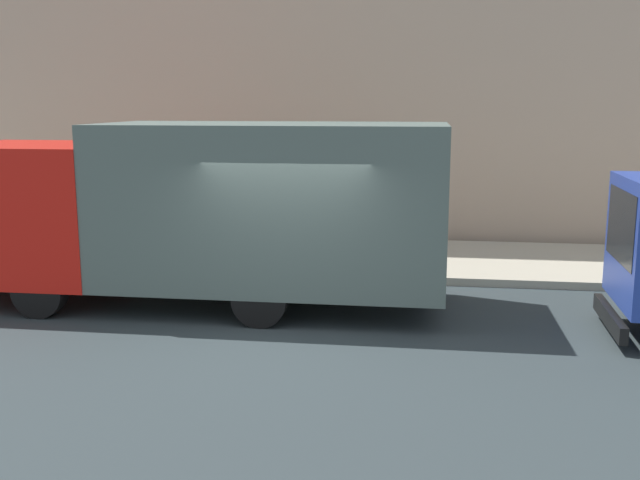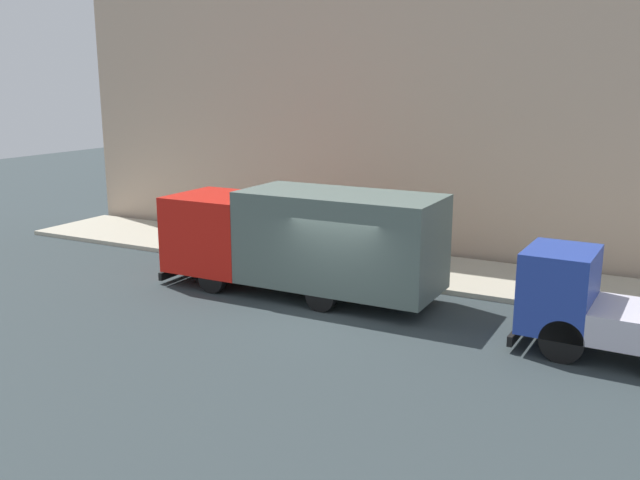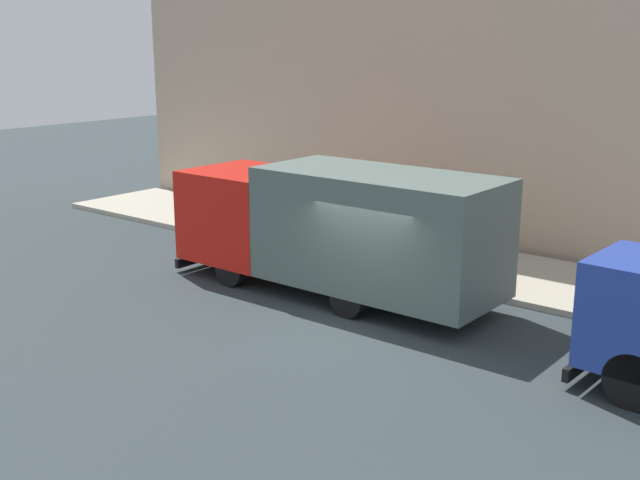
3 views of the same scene
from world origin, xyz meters
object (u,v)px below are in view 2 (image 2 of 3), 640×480
pedestrian_walking (352,229)px  pedestrian_standing (398,241)px  large_utility_truck (302,238)px  traffic_cone_orange (266,252)px  small_flatbed_truck (607,309)px  street_sign_post (322,222)px

pedestrian_walking → pedestrian_standing: bearing=-112.8°
pedestrian_standing → pedestrian_walking: bearing=-141.2°
large_utility_truck → traffic_cone_orange: bearing=49.8°
small_flatbed_truck → pedestrian_standing: bearing=60.0°
pedestrian_standing → street_sign_post: street_sign_post is taller
small_flatbed_truck → pedestrian_standing: 7.76m
traffic_cone_orange → street_sign_post: (-0.11, -2.19, 1.26)m
large_utility_truck → traffic_cone_orange: 3.64m
large_utility_truck → pedestrian_standing: (3.22, -1.66, -0.57)m
pedestrian_walking → street_sign_post: 2.30m
small_flatbed_truck → pedestrian_walking: (5.19, 8.68, -0.03)m
pedestrian_walking → large_utility_truck: bearing=-169.8°
large_utility_truck → traffic_cone_orange: size_ratio=14.63×
pedestrian_standing → street_sign_post: size_ratio=0.67×
traffic_cone_orange → street_sign_post: size_ratio=0.22×
pedestrian_standing → large_utility_truck: bearing=-51.2°
small_flatbed_truck → pedestrian_walking: 10.11m
large_utility_truck → pedestrian_standing: bearing=-27.5°
large_utility_truck → street_sign_post: 2.14m
pedestrian_standing → traffic_cone_orange: size_ratio=3.09×
pedestrian_walking → street_sign_post: size_ratio=0.65×
pedestrian_walking → traffic_cone_orange: (-2.10, 2.19, -0.62)m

